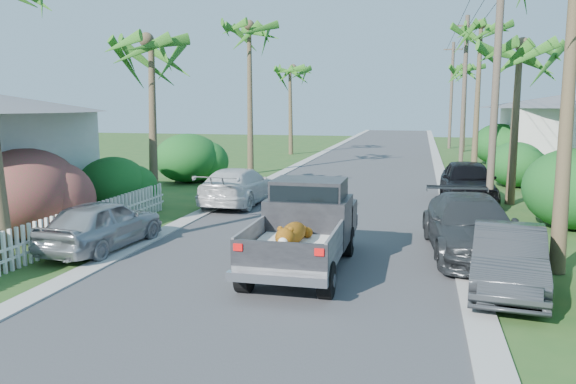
% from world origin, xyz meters
% --- Properties ---
extents(ground, '(120.00, 120.00, 0.00)m').
position_xyz_m(ground, '(0.00, 0.00, 0.00)').
color(ground, '#264F1D').
rests_on(ground, ground).
extents(road, '(8.00, 100.00, 0.02)m').
position_xyz_m(road, '(0.00, 25.00, 0.01)').
color(road, '#38383A').
rests_on(road, ground).
extents(curb_left, '(0.60, 100.00, 0.06)m').
position_xyz_m(curb_left, '(-4.30, 25.00, 0.03)').
color(curb_left, '#A5A39E').
rests_on(curb_left, ground).
extents(curb_right, '(0.60, 100.00, 0.06)m').
position_xyz_m(curb_right, '(4.30, 25.00, 0.03)').
color(curb_right, '#A5A39E').
rests_on(curb_right, ground).
extents(pickup_truck, '(1.98, 5.12, 2.06)m').
position_xyz_m(pickup_truck, '(0.57, 5.13, 1.01)').
color(pickup_truck, black).
rests_on(pickup_truck, ground).
extents(parked_car_rn, '(1.88, 4.15, 1.32)m').
position_xyz_m(parked_car_rn, '(5.00, 4.27, 0.66)').
color(parked_car_rn, '#313336').
rests_on(parked_car_rn, ground).
extents(parked_car_rm, '(2.53, 5.27, 1.48)m').
position_xyz_m(parked_car_rm, '(4.46, 7.00, 0.74)').
color(parked_car_rm, '#2B2E30').
rests_on(parked_car_rm, ground).
extents(parked_car_rf, '(2.07, 4.89, 1.65)m').
position_xyz_m(parked_car_rf, '(5.00, 15.01, 0.82)').
color(parked_car_rf, black).
rests_on(parked_car_rf, ground).
extents(parked_car_ln, '(1.91, 4.09, 1.35)m').
position_xyz_m(parked_car_ln, '(-5.00, 5.32, 0.68)').
color(parked_car_ln, '#A1A4A8').
rests_on(parked_car_ln, ground).
extents(parked_car_lf, '(2.12, 4.90, 1.40)m').
position_xyz_m(parked_car_lf, '(-3.60, 12.61, 0.70)').
color(parked_car_lf, silver).
rests_on(parked_car_lf, ground).
extents(palm_l_b, '(4.40, 4.40, 7.40)m').
position_xyz_m(palm_l_b, '(-6.80, 12.00, 6.15)').
color(palm_l_b, brown).
rests_on(palm_l_b, ground).
extents(palm_l_c, '(4.40, 4.40, 9.20)m').
position_xyz_m(palm_l_c, '(-6.00, 22.00, 7.91)').
color(palm_l_c, brown).
rests_on(palm_l_c, ground).
extents(palm_l_d, '(4.40, 4.40, 7.70)m').
position_xyz_m(palm_l_d, '(-6.50, 34.00, 6.44)').
color(palm_l_d, brown).
rests_on(palm_l_d, ground).
extents(palm_r_b, '(4.40, 4.40, 7.20)m').
position_xyz_m(palm_r_b, '(6.60, 15.00, 5.95)').
color(palm_r_b, brown).
rests_on(palm_r_b, ground).
extents(palm_r_c, '(4.40, 4.40, 9.40)m').
position_xyz_m(palm_r_c, '(6.20, 26.00, 8.11)').
color(palm_r_c, brown).
rests_on(palm_r_c, ground).
extents(palm_r_d, '(4.40, 4.40, 8.00)m').
position_xyz_m(palm_r_d, '(6.50, 40.00, 6.74)').
color(palm_r_d, brown).
rests_on(palm_r_d, ground).
extents(shrub_l_b, '(3.00, 3.30, 2.60)m').
position_xyz_m(shrub_l_b, '(-7.80, 6.00, 1.30)').
color(shrub_l_b, '#BD1B45').
rests_on(shrub_l_b, ground).
extents(shrub_l_c, '(2.40, 2.64, 2.00)m').
position_xyz_m(shrub_l_c, '(-7.40, 10.00, 1.00)').
color(shrub_l_c, '#144817').
rests_on(shrub_l_c, ground).
extents(shrub_l_d, '(3.20, 3.52, 2.40)m').
position_xyz_m(shrub_l_d, '(-8.00, 18.00, 1.20)').
color(shrub_l_d, '#144817').
rests_on(shrub_l_d, ground).
extents(shrub_r_b, '(3.00, 3.30, 2.50)m').
position_xyz_m(shrub_r_b, '(7.80, 11.00, 1.25)').
color(shrub_r_b, '#144817').
rests_on(shrub_r_b, ground).
extents(shrub_r_c, '(2.60, 2.86, 2.10)m').
position_xyz_m(shrub_r_c, '(7.50, 20.00, 1.05)').
color(shrub_r_c, '#144817').
rests_on(shrub_r_c, ground).
extents(shrub_r_d, '(3.20, 3.52, 2.60)m').
position_xyz_m(shrub_r_d, '(8.00, 30.00, 1.30)').
color(shrub_r_d, '#144817').
rests_on(shrub_r_d, ground).
extents(picket_fence, '(0.10, 11.00, 1.00)m').
position_xyz_m(picket_fence, '(-6.00, 5.50, 0.50)').
color(picket_fence, white).
rests_on(picket_fence, ground).
extents(utility_pole_b, '(1.60, 0.26, 9.00)m').
position_xyz_m(utility_pole_b, '(5.60, 13.00, 4.60)').
color(utility_pole_b, brown).
rests_on(utility_pole_b, ground).
extents(utility_pole_c, '(1.60, 0.26, 9.00)m').
position_xyz_m(utility_pole_c, '(5.60, 28.00, 4.60)').
color(utility_pole_c, brown).
rests_on(utility_pole_c, ground).
extents(utility_pole_d, '(1.60, 0.26, 9.00)m').
position_xyz_m(utility_pole_d, '(5.60, 43.00, 4.60)').
color(utility_pole_d, brown).
rests_on(utility_pole_d, ground).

